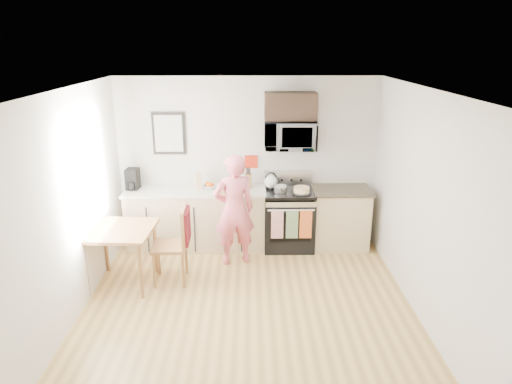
{
  "coord_description": "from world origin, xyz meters",
  "views": [
    {
      "loc": [
        0.03,
        -4.6,
        3.08
      ],
      "look_at": [
        0.11,
        1.0,
        1.23
      ],
      "focal_mm": 32.0,
      "sensor_mm": 36.0,
      "label": 1
    }
  ],
  "objects_px": {
    "person": "(234,210)",
    "cake": "(301,190)",
    "dining_table": "(120,235)",
    "range": "(289,220)",
    "microwave": "(290,135)",
    "chair": "(180,234)"
  },
  "relations": [
    {
      "from": "range",
      "to": "microwave",
      "type": "xyz_separation_m",
      "value": [
        -0.0,
        0.1,
        1.32
      ]
    },
    {
      "from": "range",
      "to": "microwave",
      "type": "bearing_deg",
      "value": 90.06
    },
    {
      "from": "person",
      "to": "cake",
      "type": "distance_m",
      "value": 1.08
    },
    {
      "from": "person",
      "to": "chair",
      "type": "height_order",
      "value": "person"
    },
    {
      "from": "range",
      "to": "person",
      "type": "xyz_separation_m",
      "value": [
        -0.82,
        -0.53,
        0.38
      ]
    },
    {
      "from": "person",
      "to": "chair",
      "type": "bearing_deg",
      "value": 22.75
    },
    {
      "from": "dining_table",
      "to": "cake",
      "type": "xyz_separation_m",
      "value": [
        2.45,
        1.01,
        0.27
      ]
    },
    {
      "from": "microwave",
      "to": "cake",
      "type": "bearing_deg",
      "value": -54.36
    },
    {
      "from": "range",
      "to": "microwave",
      "type": "distance_m",
      "value": 1.33
    },
    {
      "from": "dining_table",
      "to": "cake",
      "type": "bearing_deg",
      "value": 22.42
    },
    {
      "from": "range",
      "to": "person",
      "type": "bearing_deg",
      "value": -147.51
    },
    {
      "from": "microwave",
      "to": "cake",
      "type": "height_order",
      "value": "microwave"
    },
    {
      "from": "microwave",
      "to": "dining_table",
      "type": "xyz_separation_m",
      "value": [
        -2.28,
        -1.25,
        -1.06
      ]
    },
    {
      "from": "microwave",
      "to": "chair",
      "type": "distance_m",
      "value": 2.2
    },
    {
      "from": "range",
      "to": "cake",
      "type": "relative_size",
      "value": 4.02
    },
    {
      "from": "cake",
      "to": "microwave",
      "type": "bearing_deg",
      "value": 125.64
    },
    {
      "from": "person",
      "to": "cake",
      "type": "xyz_separation_m",
      "value": [
        0.99,
        0.39,
        0.16
      ]
    },
    {
      "from": "microwave",
      "to": "chair",
      "type": "relative_size",
      "value": 0.72
    },
    {
      "from": "range",
      "to": "dining_table",
      "type": "height_order",
      "value": "range"
    },
    {
      "from": "dining_table",
      "to": "cake",
      "type": "height_order",
      "value": "cake"
    },
    {
      "from": "microwave",
      "to": "cake",
      "type": "xyz_separation_m",
      "value": [
        0.17,
        -0.24,
        -0.79
      ]
    },
    {
      "from": "cake",
      "to": "range",
      "type": "bearing_deg",
      "value": 142.21
    }
  ]
}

